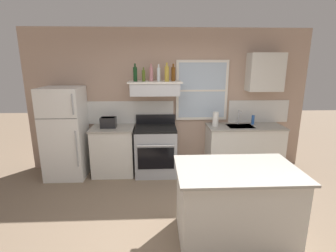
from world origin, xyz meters
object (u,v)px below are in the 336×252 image
refrigerator (65,133)px  bottle_champagne_gold_foil (167,74)px  bottle_dark_green_wine (135,74)px  kitchen_island (235,204)px  bottle_amber_wine (173,74)px  bottle_rose_pink (151,74)px  bottle_olive_oil_square (144,76)px  stove_range (156,150)px  dish_soap_bottle (253,120)px  bottle_clear_tall (159,74)px  paper_towel_roll (216,119)px  toaster (108,122)px

refrigerator → bottle_champagne_gold_foil: bearing=2.1°
bottle_dark_green_wine → kitchen_island: 2.75m
bottle_amber_wine → bottle_rose_pink: bearing=177.9°
bottle_olive_oil_square → stove_range: bearing=-23.5°
bottle_rose_pink → bottle_amber_wine: bearing=-2.1°
bottle_olive_oil_square → dish_soap_bottle: bottle_olive_oil_square is taller
bottle_dark_green_wine → bottle_amber_wine: size_ratio=1.01×
bottle_rose_pink → stove_range: bearing=-66.0°
bottle_rose_pink → bottle_amber_wine: size_ratio=0.99×
bottle_olive_oil_square → bottle_dark_green_wine: bearing=-171.0°
bottle_dark_green_wine → bottle_clear_tall: size_ratio=1.04×
bottle_dark_green_wine → bottle_amber_wine: bottle_dark_green_wine is taller
paper_towel_roll → bottle_dark_green_wine: bearing=178.9°
paper_towel_roll → dish_soap_bottle: 0.76m
dish_soap_bottle → toaster: bearing=-177.7°
toaster → bottle_champagne_gold_foil: bearing=1.0°
bottle_dark_green_wine → toaster: bearing=-175.9°
bottle_rose_pink → kitchen_island: bottle_rose_pink is taller
bottle_amber_wine → kitchen_island: 2.57m
dish_soap_bottle → kitchen_island: (-0.94, -2.05, -0.54)m
refrigerator → bottle_dark_green_wine: 1.67m
bottle_olive_oil_square → dish_soap_bottle: (2.08, 0.05, -0.85)m
stove_range → dish_soap_bottle: (1.88, 0.14, 0.54)m
toaster → bottle_rose_pink: 1.18m
bottle_amber_wine → paper_towel_roll: (0.79, -0.10, -0.83)m
bottle_olive_oil_square → bottle_champagne_gold_foil: bearing=-5.8°
refrigerator → stove_range: bearing=0.8°
stove_range → bottle_amber_wine: 1.46m
stove_range → bottle_amber_wine: bearing=22.8°
bottle_clear_tall → paper_towel_roll: 1.34m
bottle_rose_pink → bottle_clear_tall: bottle_rose_pink is taller
refrigerator → bottle_dark_green_wine: bearing=3.9°
bottle_dark_green_wine → bottle_champagne_gold_foil: 0.56m
bottle_amber_wine → dish_soap_bottle: (1.55, -0.00, -0.88)m
bottle_clear_tall → paper_towel_roll: (1.06, -0.07, -0.83)m
bottle_dark_green_wine → paper_towel_roll: bottle_dark_green_wine is taller
bottle_amber_wine → kitchen_island: size_ratio=0.22×
bottle_dark_green_wine → bottle_olive_oil_square: (0.15, 0.02, -0.03)m
refrigerator → paper_towel_roll: (2.77, 0.06, 0.22)m
stove_range → kitchen_island: bearing=-63.8°
kitchen_island → bottle_rose_pink: bearing=116.0°
bottle_dark_green_wine → bottle_rose_pink: 0.30m
bottle_olive_oil_square → paper_towel_roll: (1.33, -0.05, -0.80)m
bottle_olive_oil_square → kitchen_island: size_ratio=0.18×
toaster → bottle_amber_wine: 1.48m
bottle_olive_oil_square → bottle_amber_wine: 0.54m
bottle_dark_green_wine → bottle_rose_pink: bottle_dark_green_wine is taller
bottle_amber_wine → toaster: bearing=-174.7°
bottle_rose_pink → dish_soap_bottle: bottle_rose_pink is taller
bottle_champagne_gold_foil → dish_soap_bottle: 1.89m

